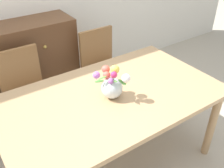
# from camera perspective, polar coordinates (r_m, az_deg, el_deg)

# --- Properties ---
(ground_plane) EXTENTS (12.00, 12.00, 0.00)m
(ground_plane) POSITION_cam_1_polar(r_m,az_deg,el_deg) (2.57, -0.17, -16.26)
(ground_plane) COLOR #B7AD99
(dining_table) EXTENTS (1.78, 1.04, 0.76)m
(dining_table) POSITION_cam_1_polar(r_m,az_deg,el_deg) (2.10, -0.19, -4.21)
(dining_table) COLOR tan
(dining_table) RESTS_ON ground_plane
(chair_left) EXTENTS (0.42, 0.42, 0.90)m
(chair_left) POSITION_cam_1_polar(r_m,az_deg,el_deg) (2.71, -18.61, -0.73)
(chair_left) COLOR olive
(chair_left) RESTS_ON ground_plane
(chair_right) EXTENTS (0.42, 0.42, 0.90)m
(chair_right) POSITION_cam_1_polar(r_m,az_deg,el_deg) (3.00, -2.31, 4.65)
(chair_right) COLOR olive
(chair_right) RESTS_ON ground_plane
(dresser) EXTENTS (1.40, 0.47, 1.00)m
(dresser) POSITION_cam_1_polar(r_m,az_deg,el_deg) (3.12, -20.53, 3.21)
(dresser) COLOR brown
(dresser) RESTS_ON ground_plane
(flower_vase) EXTENTS (0.22, 0.25, 0.27)m
(flower_vase) POSITION_cam_1_polar(r_m,az_deg,el_deg) (1.97, -0.02, -0.14)
(flower_vase) COLOR silver
(flower_vase) RESTS_ON dining_table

